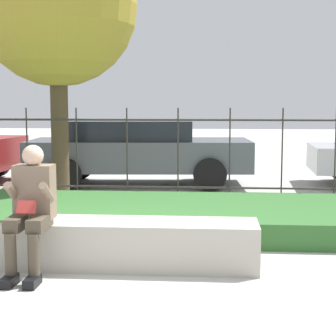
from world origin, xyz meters
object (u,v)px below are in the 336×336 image
(stone_bench, at_px, (131,246))
(person_seated_reader, at_px, (31,204))
(car_parked_center, at_px, (138,150))
(tree_behind_fence, at_px, (57,7))

(stone_bench, distance_m, person_seated_reader, 1.11)
(stone_bench, distance_m, car_parked_center, 5.84)
(stone_bench, height_order, person_seated_reader, person_seated_reader)
(person_seated_reader, distance_m, tree_behind_fence, 5.06)
(stone_bench, relative_size, person_seated_reader, 2.03)
(car_parked_center, bearing_deg, tree_behind_fence, -124.90)
(car_parked_center, bearing_deg, person_seated_reader, -96.20)
(stone_bench, distance_m, tree_behind_fence, 5.31)
(person_seated_reader, height_order, tree_behind_fence, tree_behind_fence)
(tree_behind_fence, bearing_deg, stone_bench, -65.34)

